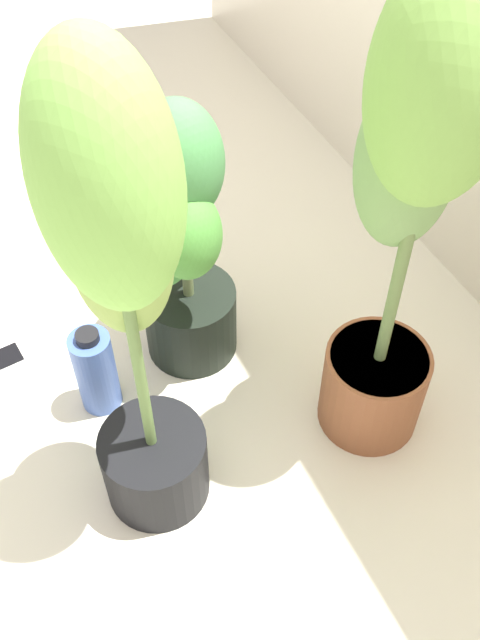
{
  "coord_description": "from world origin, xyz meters",
  "views": [
    {
      "loc": [
        1.08,
        -0.28,
        1.42
      ],
      "look_at": [
        0.22,
        0.12,
        0.33
      ],
      "focal_mm": 40.55,
      "sensor_mm": 36.0,
      "label": 1
    }
  ],
  "objects_px": {
    "potted_plant_center": "(182,236)",
    "hygrometer_box": "(9,359)",
    "potted_plant_front_right": "(126,290)",
    "nutrient_bottle": "(96,371)",
    "potted_plant_back_right": "(411,201)"
  },
  "relations": [
    {
      "from": "hygrometer_box",
      "to": "nutrient_bottle",
      "type": "xyz_separation_m",
      "value": [
        0.21,
        0.17,
        0.1
      ]
    },
    {
      "from": "potted_plant_back_right",
      "to": "potted_plant_front_right",
      "type": "distance_m",
      "value": 0.51
    },
    {
      "from": "potted_plant_back_right",
      "to": "hygrometer_box",
      "type": "bearing_deg",
      "value": -124.05
    },
    {
      "from": "potted_plant_center",
      "to": "hygrometer_box",
      "type": "distance_m",
      "value": 0.57
    },
    {
      "from": "potted_plant_front_right",
      "to": "hygrometer_box",
      "type": "distance_m",
      "value": 0.77
    },
    {
      "from": "potted_plant_back_right",
      "to": "potted_plant_front_right",
      "type": "xyz_separation_m",
      "value": [
        -0.03,
        -0.51,
        -0.03
      ]
    },
    {
      "from": "potted_plant_front_right",
      "to": "potted_plant_center",
      "type": "relative_size",
      "value": 1.5
    },
    {
      "from": "potted_plant_front_right",
      "to": "hygrometer_box",
      "type": "relative_size",
      "value": 11.68
    },
    {
      "from": "potted_plant_back_right",
      "to": "hygrometer_box",
      "type": "relative_size",
      "value": 12.02
    },
    {
      "from": "potted_plant_center",
      "to": "hygrometer_box",
      "type": "xyz_separation_m",
      "value": [
        -0.14,
        -0.43,
        -0.35
      ]
    },
    {
      "from": "potted_plant_front_right",
      "to": "potted_plant_center",
      "type": "distance_m",
      "value": 0.45
    },
    {
      "from": "nutrient_bottle",
      "to": "hygrometer_box",
      "type": "bearing_deg",
      "value": -140.01
    },
    {
      "from": "hygrometer_box",
      "to": "potted_plant_front_right",
      "type": "bearing_deg",
      "value": 18.61
    },
    {
      "from": "potted_plant_front_right",
      "to": "hygrometer_box",
      "type": "height_order",
      "value": "potted_plant_front_right"
    },
    {
      "from": "hygrometer_box",
      "to": "nutrient_bottle",
      "type": "height_order",
      "value": "nutrient_bottle"
    }
  ]
}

